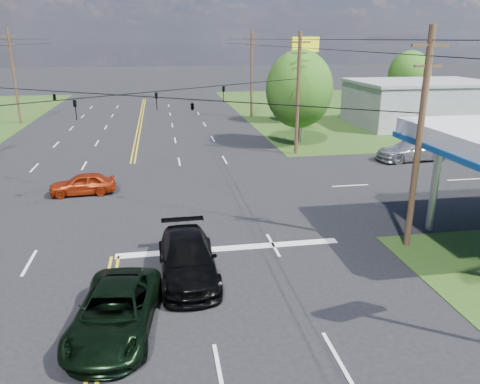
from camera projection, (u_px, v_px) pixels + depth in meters
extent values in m
plane|color=black|center=(126.00, 198.00, 27.64)|extent=(280.00, 280.00, 0.00)
cube|color=#2A4315|center=(405.00, 108.00, 63.22)|extent=(46.00, 48.00, 0.03)
cube|color=silver|center=(230.00, 249.00, 20.95)|extent=(10.00, 0.50, 0.02)
cube|color=slate|center=(420.00, 104.00, 50.50)|extent=(14.00, 10.00, 4.40)
cylinder|color=#A5A5AA|center=(435.00, 185.00, 22.30)|extent=(0.36, 0.36, 4.65)
cylinder|color=#3B2819|center=(419.00, 143.00, 19.82)|extent=(0.28, 0.28, 9.50)
cube|color=#3B2819|center=(431.00, 45.00, 18.58)|extent=(1.60, 0.12, 0.12)
cube|color=#3B2819|center=(428.00, 66.00, 18.83)|extent=(1.20, 0.10, 0.10)
cylinder|color=#3B2819|center=(298.00, 95.00, 36.67)|extent=(0.28, 0.28, 9.50)
cube|color=#3B2819|center=(300.00, 42.00, 35.44)|extent=(1.60, 0.12, 0.12)
cube|color=#3B2819|center=(299.00, 53.00, 35.69)|extent=(1.20, 0.10, 0.10)
cylinder|color=#3B2819|center=(14.00, 77.00, 50.22)|extent=(0.28, 0.28, 10.00)
cube|color=#3B2819|center=(8.00, 36.00, 48.90)|extent=(1.60, 0.12, 0.12)
cube|color=#3B2819|center=(9.00, 44.00, 49.15)|extent=(1.20, 0.10, 0.10)
cylinder|color=#3B2819|center=(252.00, 74.00, 54.39)|extent=(0.28, 0.28, 10.00)
cube|color=#3B2819|center=(252.00, 36.00, 53.08)|extent=(1.60, 0.12, 0.12)
cube|color=#3B2819|center=(252.00, 44.00, 53.32)|extent=(1.20, 0.10, 0.10)
imported|color=black|center=(76.00, 110.00, 24.27)|extent=(0.17, 0.21, 1.05)
imported|color=black|center=(157.00, 101.00, 27.63)|extent=(0.17, 0.21, 1.05)
imported|color=black|center=(224.00, 94.00, 31.20)|extent=(0.17, 0.21, 1.05)
imported|color=black|center=(54.00, 96.00, 27.77)|extent=(1.24, 0.26, 0.50)
imported|color=black|center=(192.00, 105.00, 23.96)|extent=(1.24, 0.26, 0.50)
cylinder|color=black|center=(359.00, 40.00, 25.08)|extent=(0.04, 100.00, 0.04)
cylinder|color=black|center=(358.00, 51.00, 25.26)|extent=(0.04, 100.00, 0.04)
cylinder|color=#3B2819|center=(298.00, 127.00, 40.61)|extent=(0.36, 0.36, 3.30)
ellipsoid|color=#1F4D14|center=(299.00, 89.00, 39.60)|extent=(5.70, 5.70, 6.60)
cylinder|color=#3B2819|center=(289.00, 109.00, 52.32)|extent=(0.36, 0.36, 2.86)
ellipsoid|color=#1F4D14|center=(290.00, 84.00, 51.44)|extent=(4.94, 4.94, 5.72)
cylinder|color=#3B2819|center=(407.00, 99.00, 60.71)|extent=(0.36, 0.36, 3.08)
ellipsoid|color=#1F4D14|center=(409.00, 75.00, 59.77)|extent=(5.32, 5.32, 6.16)
imported|color=black|center=(115.00, 312.00, 14.79)|extent=(3.08, 5.49, 1.45)
imported|color=black|center=(188.00, 258.00, 18.26)|extent=(2.28, 5.41, 1.56)
imported|color=#97250A|center=(83.00, 184.00, 28.10)|extent=(3.95, 1.80, 1.31)
imported|color=#A0A0A4|center=(412.00, 150.00, 35.95)|extent=(5.81, 2.70, 1.64)
cylinder|color=#A5A5AA|center=(303.00, 91.00, 41.26)|extent=(0.20, 0.20, 9.09)
cube|color=#FFFB1A|center=(305.00, 44.00, 40.03)|extent=(2.51, 0.59, 1.25)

